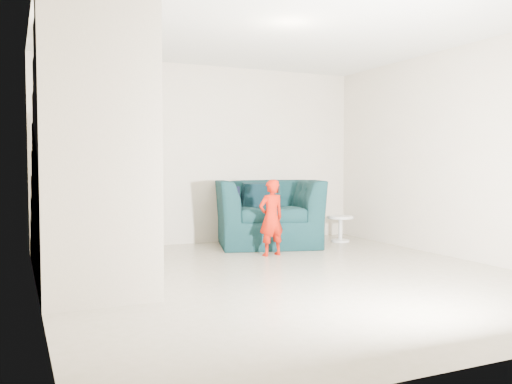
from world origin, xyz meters
TOP-DOWN VIEW (x-y plane):
  - floor at (0.00, 0.00)m, footprint 5.50×5.50m
  - ceiling at (0.00, 0.00)m, footprint 5.50×5.50m
  - back_wall at (0.00, 2.75)m, footprint 5.00×0.00m
  - front_wall at (0.00, -2.75)m, footprint 5.00×0.00m
  - left_wall at (-2.50, 0.00)m, footprint 0.00×5.50m
  - right_wall at (2.50, 0.00)m, footprint 0.00×5.50m
  - armchair at (0.76, 2.14)m, footprint 1.79×1.66m
  - toddler at (0.41, 1.28)m, footprint 0.39×0.29m
  - side_table at (1.95, 1.99)m, footprint 0.40×0.40m
  - staircase at (-2.00, 0.55)m, footprint 1.02×3.03m
  - cushion at (0.65, 2.34)m, footprint 0.41×0.19m
  - throw at (0.15, 2.05)m, footprint 0.05×0.51m
  - phone at (0.48, 1.22)m, footprint 0.03×0.05m

SIDE VIEW (x-z plane):
  - floor at x=0.00m, z-range 0.00..0.00m
  - side_table at x=1.95m, z-range 0.07..0.47m
  - armchair at x=0.76m, z-range 0.00..0.97m
  - toddler at x=0.41m, z-range 0.00..1.01m
  - throw at x=0.15m, z-range 0.32..0.90m
  - cushion at x=0.65m, z-range 0.53..0.93m
  - phone at x=0.48m, z-range 0.83..0.93m
  - staircase at x=-2.00m, z-range -0.86..2.76m
  - left_wall at x=-2.50m, z-range -1.40..4.10m
  - right_wall at x=2.50m, z-range -1.40..4.10m
  - back_wall at x=0.00m, z-range -1.15..3.85m
  - front_wall at x=0.00m, z-range -1.15..3.85m
  - ceiling at x=0.00m, z-range 2.70..2.70m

